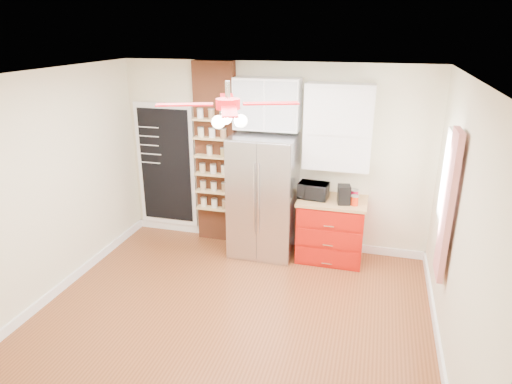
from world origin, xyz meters
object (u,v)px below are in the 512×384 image
(canister_left, at_px, (354,201))
(coffee_maker, at_px, (344,195))
(red_cabinet, at_px, (331,229))
(toaster_oven, at_px, (313,191))
(fridge, at_px, (263,196))
(ceiling_fan, at_px, (228,105))
(pantry_jar_oats, at_px, (210,151))

(canister_left, bearing_deg, coffee_maker, 170.26)
(red_cabinet, height_order, toaster_oven, toaster_oven)
(coffee_maker, bearing_deg, fridge, 165.33)
(ceiling_fan, distance_m, toaster_oven, 2.28)
(coffee_maker, xyz_separation_m, canister_left, (0.15, -0.02, -0.07))
(red_cabinet, distance_m, ceiling_fan, 2.75)
(toaster_oven, xyz_separation_m, canister_left, (0.57, -0.12, -0.05))
(fridge, height_order, coffee_maker, fridge)
(fridge, bearing_deg, red_cabinet, 2.95)
(ceiling_fan, distance_m, coffee_maker, 2.36)
(fridge, xyz_separation_m, toaster_oven, (0.70, 0.04, 0.14))
(fridge, relative_size, pantry_jar_oats, 13.43)
(coffee_maker, bearing_deg, ceiling_fan, -136.11)
(coffee_maker, height_order, canister_left, coffee_maker)
(red_cabinet, xyz_separation_m, pantry_jar_oats, (-1.83, 0.13, 0.99))
(ceiling_fan, bearing_deg, fridge, 91.76)
(coffee_maker, bearing_deg, pantry_jar_oats, 161.49)
(fridge, height_order, canister_left, fridge)
(coffee_maker, bearing_deg, canister_left, -21.53)
(toaster_oven, relative_size, coffee_maker, 1.56)
(red_cabinet, bearing_deg, ceiling_fan, -118.71)
(red_cabinet, relative_size, pantry_jar_oats, 7.22)
(canister_left, height_order, pantry_jar_oats, pantry_jar_oats)
(fridge, bearing_deg, canister_left, -3.67)
(fridge, distance_m, canister_left, 1.28)
(fridge, distance_m, toaster_oven, 0.71)
(ceiling_fan, relative_size, coffee_maker, 5.44)
(fridge, xyz_separation_m, canister_left, (1.27, -0.08, 0.09))
(fridge, height_order, red_cabinet, fridge)
(ceiling_fan, bearing_deg, toaster_oven, 68.78)
(pantry_jar_oats, bearing_deg, canister_left, -6.92)
(canister_left, bearing_deg, toaster_oven, 167.63)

